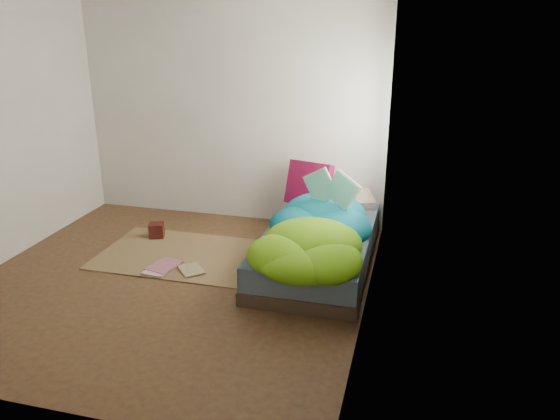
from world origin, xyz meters
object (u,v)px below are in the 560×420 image
object	(u,v)px
open_book	(331,179)
floor_book_b	(155,264)
floor_book_a	(150,267)
bed	(318,247)
pillow_magenta	(309,184)
wooden_box	(157,230)

from	to	relation	value
open_book	floor_book_b	size ratio (longest dim) A/B	1.52
floor_book_b	floor_book_a	bearing A→B (deg)	-85.56
bed	pillow_magenta	xyz separation A→B (m)	(-0.25, 0.71, 0.40)
open_book	pillow_magenta	bearing A→B (deg)	137.88
bed	floor_book_a	bearing A→B (deg)	-160.11
wooden_box	open_book	bearing A→B (deg)	-1.55
bed	open_book	distance (m)	0.67
open_book	floor_book_a	bearing A→B (deg)	-138.59
wooden_box	floor_book_b	xyz separation A→B (m)	(0.30, -0.65, -0.06)
bed	floor_book_b	distance (m)	1.58
pillow_magenta	open_book	bearing A→B (deg)	-45.55
wooden_box	floor_book_a	world-z (taller)	wooden_box
pillow_magenta	floor_book_a	distance (m)	1.87
wooden_box	floor_book_a	xyz separation A→B (m)	(0.29, -0.73, -0.06)
open_book	bed	bearing A→B (deg)	-103.55
floor_book_a	pillow_magenta	bearing A→B (deg)	51.19
wooden_box	floor_book_b	distance (m)	0.72
open_book	floor_book_b	world-z (taller)	open_book
bed	pillow_magenta	bearing A→B (deg)	109.23
bed	wooden_box	size ratio (longest dim) A/B	13.18
floor_book_b	wooden_box	bearing A→B (deg)	128.85
wooden_box	floor_book_a	size ratio (longest dim) A/B	0.50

